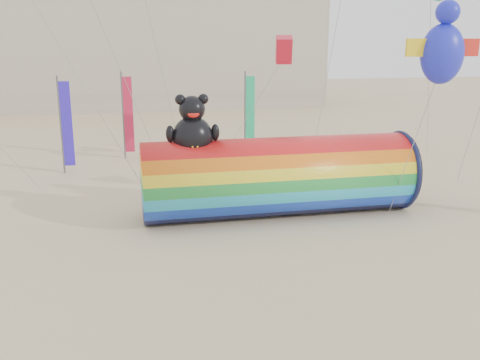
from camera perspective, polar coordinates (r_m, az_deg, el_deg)
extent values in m
plane|color=#CCB58C|center=(17.27, -0.56, -9.06)|extent=(160.00, 160.00, 0.00)
cube|color=#B7AD99|center=(62.18, -21.40, 16.50)|extent=(60.00, 15.00, 20.00)
cube|color=#28303D|center=(54.75, -22.65, 17.30)|extent=(59.50, 0.12, 17.00)
cylinder|color=red|center=(21.75, 4.13, 0.38)|extent=(10.96, 3.20, 3.20)
torus|color=#0F1438|center=(23.81, 16.63, 1.05)|extent=(0.22, 3.35, 3.35)
cylinder|color=black|center=(23.87, 16.90, 1.07)|extent=(0.05, 3.17, 3.17)
ellipsoid|color=black|center=(20.68, -5.08, 4.54)|extent=(1.56, 1.40, 1.64)
ellipsoid|color=yellow|center=(20.21, -4.88, 4.04)|extent=(0.80, 0.35, 0.70)
sphere|color=black|center=(20.52, -5.14, 7.56)|extent=(1.01, 1.01, 1.01)
sphere|color=black|center=(20.43, -6.40, 8.52)|extent=(0.40, 0.40, 0.40)
sphere|color=black|center=(20.54, -3.94, 8.61)|extent=(0.40, 0.40, 0.40)
ellipsoid|color=red|center=(20.13, -4.98, 7.03)|extent=(0.44, 0.16, 0.28)
ellipsoid|color=black|center=(20.47, -7.47, 4.89)|extent=(0.33, 0.33, 0.66)
ellipsoid|color=black|center=(20.69, -2.66, 5.10)|extent=(0.33, 0.33, 0.66)
cylinder|color=#59595E|center=(29.99, -18.57, 5.56)|extent=(0.10, 0.10, 5.20)
cube|color=#321CD7|center=(29.95, -17.99, 5.69)|extent=(0.56, 0.06, 4.50)
cylinder|color=#59595E|center=(32.85, -12.36, 6.71)|extent=(0.10, 0.10, 5.20)
cube|color=#C61C3F|center=(32.84, -11.82, 6.83)|extent=(0.56, 0.06, 4.50)
cylinder|color=#59595E|center=(32.51, 0.54, 6.97)|extent=(0.10, 0.10, 5.20)
cube|color=#1BB175|center=(32.57, 1.08, 7.07)|extent=(0.56, 0.06, 4.50)
ellipsoid|color=#1D24D0|center=(20.05, 20.76, 12.46)|extent=(1.54, 1.20, 2.05)
cube|color=red|center=(27.90, 4.71, 13.69)|extent=(0.80, 0.80, 1.27)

